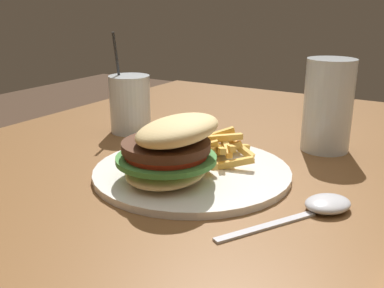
{
  "coord_description": "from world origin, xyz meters",
  "views": [
    {
      "loc": [
        0.53,
        0.13,
        0.95
      ],
      "look_at": [
        0.01,
        -0.19,
        0.75
      ],
      "focal_mm": 42.0,
      "sensor_mm": 36.0,
      "label": 1
    }
  ],
  "objects_px": {
    "meal_plate_near": "(181,158)",
    "juice_glass": "(130,106)",
    "beer_glass": "(328,109)",
    "spoon": "(323,205)"
  },
  "relations": [
    {
      "from": "meal_plate_near",
      "to": "juice_glass",
      "type": "xyz_separation_m",
      "value": [
        -0.16,
        -0.22,
        0.02
      ]
    },
    {
      "from": "meal_plate_near",
      "to": "juice_glass",
      "type": "distance_m",
      "value": 0.27
    },
    {
      "from": "juice_glass",
      "to": "beer_glass",
      "type": "bearing_deg",
      "value": 103.36
    },
    {
      "from": "juice_glass",
      "to": "spoon",
      "type": "xyz_separation_m",
      "value": [
        0.15,
        0.41,
        -0.04
      ]
    },
    {
      "from": "meal_plate_near",
      "to": "juice_glass",
      "type": "bearing_deg",
      "value": -126.43
    },
    {
      "from": "meal_plate_near",
      "to": "beer_glass",
      "type": "relative_size",
      "value": 1.86
    },
    {
      "from": "meal_plate_near",
      "to": "spoon",
      "type": "distance_m",
      "value": 0.2
    },
    {
      "from": "meal_plate_near",
      "to": "juice_glass",
      "type": "height_order",
      "value": "juice_glass"
    },
    {
      "from": "beer_glass",
      "to": "juice_glass",
      "type": "xyz_separation_m",
      "value": [
        0.08,
        -0.35,
        -0.02
      ]
    },
    {
      "from": "beer_glass",
      "to": "spoon",
      "type": "distance_m",
      "value": 0.25
    }
  ]
}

